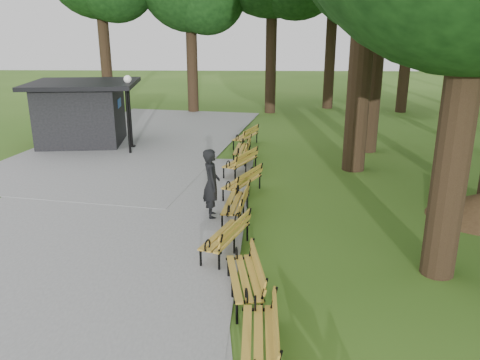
{
  "coord_description": "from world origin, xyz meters",
  "views": [
    {
      "loc": [
        0.24,
        -7.22,
        5.01
      ],
      "look_at": [
        -0.13,
        4.93,
        1.1
      ],
      "focal_mm": 35.97,
      "sensor_mm": 36.0,
      "label": 1
    }
  ],
  "objects_px": {
    "bench_2": "(258,339)",
    "bench_5": "(235,203)",
    "kiosk": "(81,113)",
    "bench_4": "(225,236)",
    "bench_6": "(242,182)",
    "bench_9": "(245,136)",
    "lamp_post": "(129,96)",
    "bench_3": "(244,278)",
    "bench_8": "(242,149)",
    "bench_7": "(240,162)",
    "person": "(211,184)"
  },
  "relations": [
    {
      "from": "bench_2",
      "to": "bench_5",
      "type": "bearing_deg",
      "value": -174.04
    },
    {
      "from": "kiosk",
      "to": "bench_4",
      "type": "height_order",
      "value": "kiosk"
    },
    {
      "from": "bench_6",
      "to": "bench_9",
      "type": "xyz_separation_m",
      "value": [
        -0.02,
        6.32,
        0.0
      ]
    },
    {
      "from": "bench_5",
      "to": "bench_9",
      "type": "relative_size",
      "value": 1.0
    },
    {
      "from": "lamp_post",
      "to": "bench_6",
      "type": "distance_m",
      "value": 7.91
    },
    {
      "from": "kiosk",
      "to": "bench_5",
      "type": "height_order",
      "value": "kiosk"
    },
    {
      "from": "bench_3",
      "to": "bench_8",
      "type": "relative_size",
      "value": 1.0
    },
    {
      "from": "bench_2",
      "to": "bench_7",
      "type": "distance_m",
      "value": 10.05
    },
    {
      "from": "kiosk",
      "to": "lamp_post",
      "type": "relative_size",
      "value": 1.44
    },
    {
      "from": "person",
      "to": "bench_7",
      "type": "relative_size",
      "value": 1.01
    },
    {
      "from": "bench_6",
      "to": "bench_9",
      "type": "height_order",
      "value": "same"
    },
    {
      "from": "kiosk",
      "to": "bench_8",
      "type": "bearing_deg",
      "value": -25.21
    },
    {
      "from": "lamp_post",
      "to": "bench_4",
      "type": "height_order",
      "value": "lamp_post"
    },
    {
      "from": "bench_9",
      "to": "bench_5",
      "type": "bearing_deg",
      "value": 19.84
    },
    {
      "from": "bench_7",
      "to": "bench_6",
      "type": "bearing_deg",
      "value": 28.15
    },
    {
      "from": "bench_4",
      "to": "bench_7",
      "type": "height_order",
      "value": "same"
    },
    {
      "from": "bench_2",
      "to": "bench_9",
      "type": "xyz_separation_m",
      "value": [
        -0.46,
        14.11,
        0.0
      ]
    },
    {
      "from": "person",
      "to": "bench_9",
      "type": "relative_size",
      "value": 1.01
    },
    {
      "from": "bench_4",
      "to": "bench_6",
      "type": "bearing_deg",
      "value": -163.4
    },
    {
      "from": "bench_6",
      "to": "bench_4",
      "type": "bearing_deg",
      "value": 21.26
    },
    {
      "from": "kiosk",
      "to": "bench_5",
      "type": "distance_m",
      "value": 11.03
    },
    {
      "from": "bench_4",
      "to": "bench_5",
      "type": "height_order",
      "value": "same"
    },
    {
      "from": "kiosk",
      "to": "bench_8",
      "type": "xyz_separation_m",
      "value": [
        7.08,
        -2.43,
        -0.94
      ]
    },
    {
      "from": "bench_3",
      "to": "bench_2",
      "type": "bearing_deg",
      "value": -0.12
    },
    {
      "from": "person",
      "to": "bench_6",
      "type": "xyz_separation_m",
      "value": [
        0.78,
        1.82,
        -0.52
      ]
    },
    {
      "from": "lamp_post",
      "to": "bench_5",
      "type": "distance_m",
      "value": 9.35
    },
    {
      "from": "kiosk",
      "to": "bench_9",
      "type": "height_order",
      "value": "kiosk"
    },
    {
      "from": "bench_7",
      "to": "bench_3",
      "type": "bearing_deg",
      "value": 27.11
    },
    {
      "from": "person",
      "to": "bench_9",
      "type": "xyz_separation_m",
      "value": [
        0.76,
        8.14,
        -0.52
      ]
    },
    {
      "from": "bench_4",
      "to": "bench_9",
      "type": "distance_m",
      "value": 10.34
    },
    {
      "from": "bench_6",
      "to": "bench_7",
      "type": "relative_size",
      "value": 1.0
    },
    {
      "from": "person",
      "to": "bench_5",
      "type": "bearing_deg",
      "value": -106.9
    },
    {
      "from": "lamp_post",
      "to": "bench_5",
      "type": "bearing_deg",
      "value": -58.77
    },
    {
      "from": "bench_4",
      "to": "bench_9",
      "type": "height_order",
      "value": "same"
    },
    {
      "from": "bench_3",
      "to": "bench_9",
      "type": "relative_size",
      "value": 1.0
    },
    {
      "from": "bench_3",
      "to": "bench_8",
      "type": "bearing_deg",
      "value": 173.52
    },
    {
      "from": "lamp_post",
      "to": "bench_5",
      "type": "relative_size",
      "value": 1.61
    },
    {
      "from": "bench_7",
      "to": "bench_4",
      "type": "bearing_deg",
      "value": 23.5
    },
    {
      "from": "bench_4",
      "to": "bench_3",
      "type": "bearing_deg",
      "value": 34.42
    },
    {
      "from": "bench_3",
      "to": "bench_5",
      "type": "bearing_deg",
      "value": 176.33
    },
    {
      "from": "bench_4",
      "to": "lamp_post",
      "type": "bearing_deg",
      "value": -134.53
    },
    {
      "from": "bench_4",
      "to": "bench_6",
      "type": "height_order",
      "value": "same"
    },
    {
      "from": "bench_7",
      "to": "person",
      "type": "bearing_deg",
      "value": 15.79
    },
    {
      "from": "bench_7",
      "to": "bench_8",
      "type": "relative_size",
      "value": 1.0
    },
    {
      "from": "bench_7",
      "to": "kiosk",
      "type": "bearing_deg",
      "value": -96.23
    },
    {
      "from": "bench_5",
      "to": "bench_9",
      "type": "distance_m",
      "value": 8.22
    },
    {
      "from": "kiosk",
      "to": "bench_5",
      "type": "xyz_separation_m",
      "value": [
        7.06,
        -8.42,
        -0.94
      ]
    },
    {
      "from": "kiosk",
      "to": "bench_3",
      "type": "height_order",
      "value": "kiosk"
    },
    {
      "from": "bench_5",
      "to": "bench_6",
      "type": "relative_size",
      "value": 1.0
    },
    {
      "from": "lamp_post",
      "to": "bench_2",
      "type": "bearing_deg",
      "value": -68.77
    }
  ]
}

